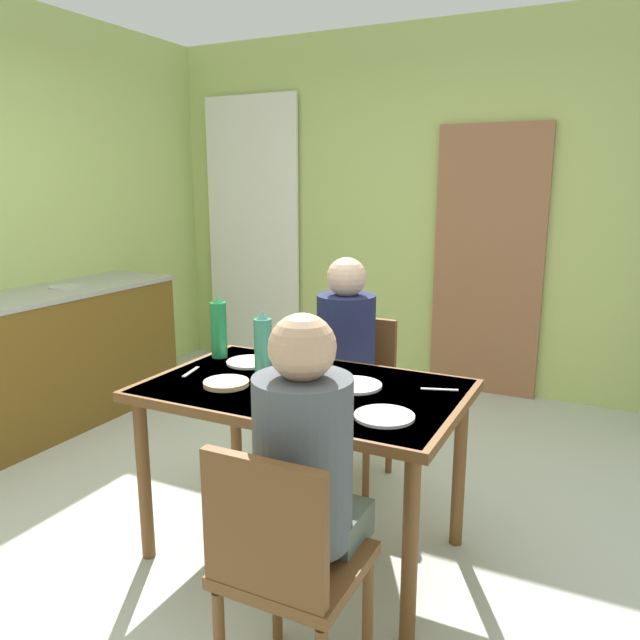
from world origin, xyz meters
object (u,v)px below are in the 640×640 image
kitchen_counter (32,364)px  person_far_diner (345,343)px  person_near_diner (305,455)px  chair_far_diner (355,388)px  water_bottle_green_far (263,346)px  water_bottle_green_near (219,328)px  chair_near_diner (284,563)px  serving_bowl_center (300,404)px  dining_table (304,405)px

kitchen_counter → person_far_diner: 2.13m
kitchen_counter → person_near_diner: (2.52, -1.05, 0.33)m
chair_far_diner → water_bottle_green_far: bearing=80.5°
person_near_diner → water_bottle_green_far: size_ratio=2.64×
person_far_diner → water_bottle_green_near: (-0.47, -0.43, 0.12)m
chair_near_diner → water_bottle_green_near: water_bottle_green_near is taller
person_far_diner → kitchen_counter: bearing=5.7°
kitchen_counter → serving_bowl_center: size_ratio=12.48×
kitchen_counter → dining_table: (2.19, -0.42, 0.23)m
kitchen_counter → person_far_diner: bearing=5.7°
serving_bowl_center → chair_far_diner: bearing=101.9°
kitchen_counter → chair_near_diner: bearing=-25.2°
chair_far_diner → water_bottle_green_near: size_ratio=2.87×
chair_far_diner → person_near_diner: 1.49m
chair_near_diner → chair_far_diner: size_ratio=1.00×
dining_table → person_near_diner: size_ratio=1.70×
dining_table → water_bottle_green_far: water_bottle_green_far is taller
chair_near_diner → person_near_diner: person_near_diner is taller
person_near_diner → person_far_diner: size_ratio=1.00×
person_near_diner → serving_bowl_center: bearing=120.1°
kitchen_counter → person_near_diner: 2.75m
person_near_diner → water_bottle_green_far: (-0.55, 0.67, 0.11)m
kitchen_counter → chair_near_diner: (2.52, -1.19, 0.05)m
kitchen_counter → serving_bowl_center: (2.31, -0.68, 0.34)m
chair_far_diner → water_bottle_green_far: water_bottle_green_far is taller
dining_table → kitchen_counter: bearing=169.1°
chair_near_diner → chair_far_diner: 1.59m
chair_near_diner → person_far_diner: (-0.43, 1.40, 0.28)m
water_bottle_green_near → person_near_diner: bearing=-42.7°
serving_bowl_center → water_bottle_green_far: bearing=138.4°
kitchen_counter → water_bottle_green_near: water_bottle_green_near is taller
chair_far_diner → chair_near_diner: bearing=105.7°
kitchen_counter → water_bottle_green_far: bearing=-10.9°
chair_near_diner → water_bottle_green_far: (-0.55, 0.80, 0.40)m
person_far_diner → serving_bowl_center: size_ratio=4.53×
chair_far_diner → person_far_diner: 0.31m
chair_near_diner → chair_far_diner: (-0.43, 1.53, 0.00)m
chair_far_diner → person_far_diner: (-0.00, -0.14, 0.28)m
person_far_diner → water_bottle_green_far: size_ratio=2.64×
water_bottle_green_near → dining_table: bearing=-19.7°
serving_bowl_center → chair_near_diner: bearing=-67.1°
water_bottle_green_near → water_bottle_green_far: 0.39m
person_far_diner → water_bottle_green_far: (-0.12, -0.59, 0.11)m
person_far_diner → chair_near_diner: bearing=107.1°
kitchen_counter → dining_table: kitchen_counter is taller
serving_bowl_center → water_bottle_green_near: bearing=146.0°
person_near_diner → water_bottle_green_near: size_ratio=2.54×
kitchen_counter → person_near_diner: bearing=-22.6°
kitchen_counter → dining_table: 2.24m
person_far_diner → water_bottle_green_far: bearing=78.4°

